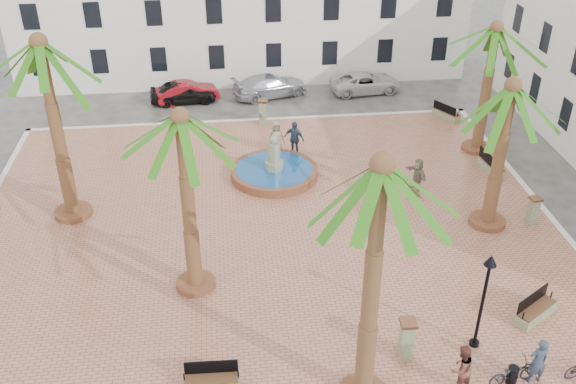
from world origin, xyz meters
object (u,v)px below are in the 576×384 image
object	(u,v)px
bollard_e	(533,210)
litter_bin	(512,375)
pedestrian_east	(418,174)
pedestrian_fountain_a	(276,138)
fountain	(274,171)
car_red	(187,92)
cyclist_b	(461,368)
car_silver	(270,86)
bollard_n	(263,112)
palm_sw	(182,139)
car_black	(183,92)
car_white	(366,83)
pedestrian_north	(263,111)
palm_nw	(43,64)
pedestrian_fountain_b	(294,139)
cyclist_a	(538,361)
bench_ne	(446,114)
lamppost_s	(486,286)
palm_s	(380,195)
bench_e	(491,166)
palm_ne	(494,44)
bench_s	(212,381)
bicycle_a	(513,373)
bollard_se	(407,338)
palm_e	(509,105)
lamppost_e	(508,125)

from	to	relation	value
bollard_e	litter_bin	size ratio (longest dim) A/B	1.94
pedestrian_east	pedestrian_fountain_a	bearing A→B (deg)	-145.66
fountain	car_red	xyz separation A→B (m)	(-4.60, 10.53, 0.19)
cyclist_b	car_silver	distance (m)	25.58
bollard_n	cyclist_b	distance (m)	21.19
palm_sw	car_black	bearing A→B (deg)	93.05
litter_bin	car_white	world-z (taller)	car_white
fountain	litter_bin	bearing A→B (deg)	-65.98
bollard_e	car_red	distance (m)	22.47
pedestrian_north	pedestrian_east	world-z (taller)	pedestrian_east
palm_nw	pedestrian_fountain_b	bearing A→B (deg)	23.69
fountain	pedestrian_north	xyz separation A→B (m)	(-0.09, 6.37, 0.49)
palm_nw	cyclist_b	xyz separation A→B (m)	(14.15, -11.88, -6.36)
cyclist_a	pedestrian_fountain_a	xyz separation A→B (m)	(-6.85, 16.93, 0.03)
bench_ne	lamppost_s	world-z (taller)	lamppost_s
cyclist_a	cyclist_b	size ratio (longest dim) A/B	1.02
lamppost_s	bollard_e	size ratio (longest dim) A/B	2.95
palm_nw	car_red	xyz separation A→B (m)	(4.92, 13.08, -6.74)
bench_ne	car_white	world-z (taller)	car_white
bollard_n	car_black	bearing A→B (deg)	138.68
palm_nw	pedestrian_north	distance (m)	14.49
palm_s	bench_e	distance (m)	18.23
fountain	bench_e	xyz separation A→B (m)	(11.11, -0.73, -0.02)
pedestrian_north	palm_ne	bearing A→B (deg)	-92.77
litter_bin	pedestrian_fountain_a	xyz separation A→B (m)	(-6.10, 16.93, 0.59)
pedestrian_fountain_a	pedestrian_north	xyz separation A→B (m)	(-0.42, 3.87, -0.13)
palm_ne	bench_s	world-z (taller)	palm_ne
palm_ne	palm_sw	bearing A→B (deg)	-146.44
pedestrian_fountain_b	palm_s	bearing A→B (deg)	-54.90
bollard_e	car_black	bearing A→B (deg)	135.09
fountain	bench_s	world-z (taller)	fountain
palm_s	pedestrian_east	distance (m)	15.10
litter_bin	bicycle_a	world-z (taller)	bicycle_a
palm_nw	bollard_se	size ratio (longest dim) A/B	5.55
palm_e	lamppost_e	xyz separation A→B (m)	(2.42, 4.59, -3.16)
palm_e	cyclist_b	world-z (taller)	palm_e
palm_s	bollard_n	size ratio (longest dim) A/B	5.66
palm_s	pedestrian_east	bearing A→B (deg)	66.82
fountain	car_black	bearing A→B (deg)	115.00
palm_s	cyclist_b	distance (m)	7.34
fountain	bollard_se	bearing A→B (deg)	-75.61
palm_s	bench_e	xyz separation A→B (m)	(9.61, 13.70, -7.23)
palm_s	bench_s	world-z (taller)	palm_s
bollard_n	car_black	distance (m)	6.35
palm_nw	car_silver	size ratio (longest dim) A/B	1.74
car_silver	pedestrian_east	bearing A→B (deg)	-172.60
bollard_se	bollard_e	world-z (taller)	bollard_se
bollard_se	pedestrian_fountain_b	distance (m)	15.18
pedestrian_fountain_b	bench_e	bearing A→B (deg)	17.84
bollard_n	lamppost_e	bearing A→B (deg)	-30.93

